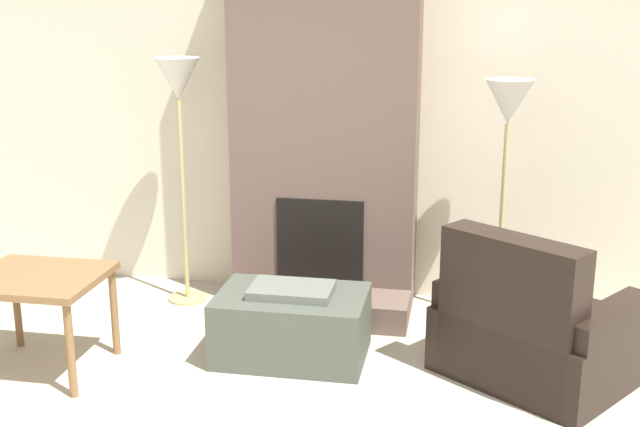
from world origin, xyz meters
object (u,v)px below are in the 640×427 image
Objects in this scene: floor_lamp_right at (508,118)px; armchair at (532,334)px; floor_lamp_left at (179,96)px; ottoman at (292,324)px; side_table at (38,287)px.

armchair is at bearing -78.68° from floor_lamp_right.
floor_lamp_right is at bearing -42.62° from armchair.
armchair is 0.74× the size of floor_lamp_left.
floor_lamp_right reaches higher than ottoman.
floor_lamp_right is (2.53, 1.18, 0.83)m from side_table.
side_table is at bearing 44.21° from armchair.
ottoman is 1.81m from floor_lamp_right.
floor_lamp_right is at bearing 25.00° from side_table.
floor_lamp_left is at bearing -180.00° from floor_lamp_right.
floor_lamp_left is 2.11m from floor_lamp_right.
side_table is (-2.69, -0.39, 0.23)m from armchair.
armchair is 2.66m from floor_lamp_left.
floor_lamp_left is at bearing 140.26° from ottoman.
ottoman is at bearing -147.47° from floor_lamp_right.
ottoman is at bearing 34.53° from armchair.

